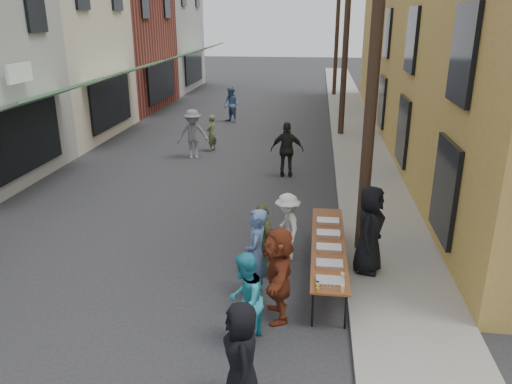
% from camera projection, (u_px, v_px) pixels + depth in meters
% --- Properties ---
extents(ground, '(120.00, 120.00, 0.00)m').
position_uv_depth(ground, '(141.00, 309.00, 9.42)').
color(ground, '#28282B').
rests_on(ground, ground).
extents(sidewalk, '(2.20, 60.00, 0.10)m').
position_uv_depth(sidewalk, '(356.00, 135.00, 22.87)').
color(sidewalk, gray).
rests_on(sidewalk, ground).
extents(storefront_row, '(8.00, 37.00, 9.00)m').
position_uv_depth(storefront_row, '(34.00, 40.00, 23.17)').
color(storefront_row, maroon).
rests_on(storefront_row, ground).
extents(utility_pole_near, '(0.26, 0.26, 9.00)m').
position_uv_depth(utility_pole_near, '(375.00, 53.00, 10.23)').
color(utility_pole_near, '#2D2116').
rests_on(utility_pole_near, ground).
extents(utility_pole_mid, '(0.26, 0.26, 9.00)m').
position_uv_depth(utility_pole_mid, '(346.00, 33.00, 21.45)').
color(utility_pole_mid, '#2D2116').
rests_on(utility_pole_mid, ground).
extents(utility_pole_far, '(0.26, 0.26, 9.00)m').
position_uv_depth(utility_pole_far, '(337.00, 27.00, 32.67)').
color(utility_pole_far, '#2D2116').
rests_on(utility_pole_far, ground).
extents(serving_table, '(0.70, 4.00, 0.75)m').
position_uv_depth(serving_table, '(328.00, 245.00, 10.39)').
color(serving_table, brown).
rests_on(serving_table, ground).
extents(catering_tray_sausage, '(0.50, 0.33, 0.08)m').
position_uv_depth(catering_tray_sausage, '(330.00, 282.00, 8.82)').
color(catering_tray_sausage, maroon).
rests_on(catering_tray_sausage, serving_table).
extents(catering_tray_foil_b, '(0.50, 0.33, 0.08)m').
position_uv_depth(catering_tray_foil_b, '(329.00, 264.00, 9.43)').
color(catering_tray_foil_b, '#B2B2B7').
rests_on(catering_tray_foil_b, serving_table).
extents(catering_tray_buns, '(0.50, 0.33, 0.08)m').
position_uv_depth(catering_tray_buns, '(329.00, 248.00, 10.08)').
color(catering_tray_buns, tan).
rests_on(catering_tray_buns, serving_table).
extents(catering_tray_foil_d, '(0.50, 0.33, 0.08)m').
position_uv_depth(catering_tray_foil_d, '(328.00, 234.00, 10.74)').
color(catering_tray_foil_d, '#B2B2B7').
rests_on(catering_tray_foil_d, serving_table).
extents(catering_tray_buns_end, '(0.50, 0.33, 0.08)m').
position_uv_depth(catering_tray_buns_end, '(328.00, 221.00, 11.39)').
color(catering_tray_buns_end, tan).
rests_on(catering_tray_buns_end, serving_table).
extents(condiment_jar_a, '(0.07, 0.07, 0.08)m').
position_uv_depth(condiment_jar_a, '(318.00, 290.00, 8.56)').
color(condiment_jar_a, '#A57F26').
rests_on(condiment_jar_a, serving_table).
extents(condiment_jar_b, '(0.07, 0.07, 0.08)m').
position_uv_depth(condiment_jar_b, '(318.00, 287.00, 8.66)').
color(condiment_jar_b, '#A57F26').
rests_on(condiment_jar_b, serving_table).
extents(condiment_jar_c, '(0.07, 0.07, 0.08)m').
position_uv_depth(condiment_jar_c, '(318.00, 284.00, 8.75)').
color(condiment_jar_c, '#A57F26').
rests_on(condiment_jar_c, serving_table).
extents(cup_stack, '(0.08, 0.08, 0.12)m').
position_uv_depth(cup_stack, '(342.00, 289.00, 8.56)').
color(cup_stack, tan).
rests_on(cup_stack, serving_table).
extents(guest_front_a, '(0.74, 0.93, 1.65)m').
position_uv_depth(guest_front_a, '(241.00, 357.00, 6.82)').
color(guest_front_a, black).
rests_on(guest_front_a, ground).
extents(guest_front_b, '(0.44, 0.67, 1.83)m').
position_uv_depth(guest_front_b, '(256.00, 254.00, 9.57)').
color(guest_front_b, '#4E6A98').
rests_on(guest_front_b, ground).
extents(guest_front_c, '(0.77, 0.91, 1.66)m').
position_uv_depth(guest_front_c, '(245.00, 301.00, 8.16)').
color(guest_front_c, teal).
rests_on(guest_front_c, ground).
extents(guest_front_d, '(0.85, 1.13, 1.56)m').
position_uv_depth(guest_front_d, '(287.00, 227.00, 11.13)').
color(guest_front_d, silver).
rests_on(guest_front_d, ground).
extents(guest_front_e, '(0.85, 1.00, 1.61)m').
position_uv_depth(guest_front_e, '(262.00, 240.00, 10.44)').
color(guest_front_e, '#5F6B3E').
rests_on(guest_front_e, ground).
extents(guest_queue_back, '(0.76, 1.71, 1.78)m').
position_uv_depth(guest_queue_back, '(279.00, 274.00, 8.89)').
color(guest_queue_back, maroon).
rests_on(guest_queue_back, ground).
extents(server, '(0.88, 1.07, 1.89)m').
position_uv_depth(server, '(370.00, 230.00, 10.33)').
color(server, black).
rests_on(server, sidewalk).
extents(passerby_left, '(1.37, 1.01, 1.89)m').
position_uv_depth(passerby_left, '(193.00, 134.00, 19.02)').
color(passerby_left, slate).
rests_on(passerby_left, ground).
extents(passerby_mid, '(1.11, 0.48, 1.89)m').
position_uv_depth(passerby_mid, '(287.00, 150.00, 16.82)').
color(passerby_mid, black).
rests_on(passerby_mid, ground).
extents(passerby_right, '(0.49, 0.62, 1.47)m').
position_uv_depth(passerby_right, '(211.00, 133.00, 20.09)').
color(passerby_right, '#506138').
rests_on(passerby_right, ground).
extents(passerby_far, '(1.11, 1.08, 1.81)m').
position_uv_depth(passerby_far, '(231.00, 105.00, 25.47)').
color(passerby_far, '#4B6B92').
rests_on(passerby_far, ground).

